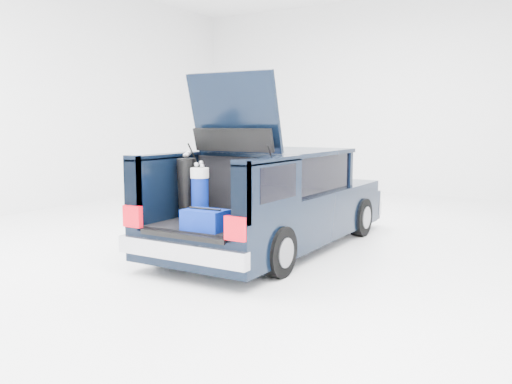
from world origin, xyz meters
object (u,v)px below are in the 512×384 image
Objects in this scene: car at (277,202)px; red_suitcase at (264,201)px; blue_duffel at (205,220)px; black_golf_bag at (187,188)px; blue_golf_bag at (200,195)px.

red_suitcase is at bearing -68.27° from car.
red_suitcase is 0.84m from blue_duffel.
blue_duffel is at bearing -22.10° from black_golf_bag.
car reaches higher than blue_golf_bag.
car is 1.61m from black_golf_bag.
blue_golf_bag reaches higher than blue_duffel.
red_suitcase is 0.66× the size of black_golf_bag.
car reaches higher than blue_duffel.
blue_duffel is at bearing -43.54° from blue_golf_bag.
red_suitcase is at bearing 29.66° from black_golf_bag.
car reaches higher than red_suitcase.
red_suitcase is at bearing 63.34° from blue_duffel.
blue_golf_bag is at bearing 131.33° from blue_duffel.
car is 1.67m from blue_golf_bag.
black_golf_bag reaches higher than blue_golf_bag.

